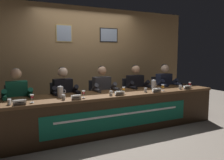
% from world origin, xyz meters
% --- Properties ---
extents(ground_plane, '(12.00, 12.00, 0.00)m').
position_xyz_m(ground_plane, '(0.00, 0.00, 0.00)').
color(ground_plane, '#70665B').
extents(wall_back_panelled, '(5.69, 0.14, 2.60)m').
position_xyz_m(wall_back_panelled, '(0.00, 1.38, 1.30)').
color(wall_back_panelled, '#937047').
rests_on(wall_back_panelled, ground_plane).
extents(conference_table, '(4.49, 0.85, 0.73)m').
position_xyz_m(conference_table, '(0.00, -0.12, 0.52)').
color(conference_table, brown).
rests_on(conference_table, ground_plane).
extents(chair_far_left, '(0.44, 0.45, 0.91)m').
position_xyz_m(chair_far_left, '(-1.68, 0.61, 0.44)').
color(chair_far_left, black).
rests_on(chair_far_left, ground_plane).
extents(panelist_far_left, '(0.51, 0.48, 1.24)m').
position_xyz_m(panelist_far_left, '(-1.68, 0.41, 0.72)').
color(panelist_far_left, black).
rests_on(panelist_far_left, ground_plane).
extents(nameplate_far_left, '(0.19, 0.06, 0.08)m').
position_xyz_m(nameplate_far_left, '(-1.70, -0.32, 0.77)').
color(nameplate_far_left, white).
rests_on(nameplate_far_left, conference_table).
extents(juice_glass_far_left, '(0.06, 0.06, 0.12)m').
position_xyz_m(juice_glass_far_left, '(-1.51, -0.22, 0.82)').
color(juice_glass_far_left, white).
rests_on(juice_glass_far_left, conference_table).
extents(water_cup_far_left, '(0.06, 0.06, 0.08)m').
position_xyz_m(water_cup_far_left, '(-1.83, -0.23, 0.77)').
color(water_cup_far_left, silver).
rests_on(water_cup_far_left, conference_table).
extents(chair_left, '(0.44, 0.45, 0.91)m').
position_xyz_m(chair_left, '(-0.84, 0.61, 0.44)').
color(chair_left, black).
rests_on(chair_left, ground_plane).
extents(panelist_left, '(0.51, 0.48, 1.24)m').
position_xyz_m(panelist_left, '(-0.84, 0.41, 0.72)').
color(panelist_left, black).
rests_on(panelist_left, ground_plane).
extents(nameplate_left, '(0.16, 0.06, 0.08)m').
position_xyz_m(nameplate_left, '(-0.82, -0.32, 0.77)').
color(nameplate_left, white).
rests_on(nameplate_left, conference_table).
extents(juice_glass_left, '(0.06, 0.06, 0.12)m').
position_xyz_m(juice_glass_left, '(-0.66, -0.22, 0.82)').
color(juice_glass_left, white).
rests_on(juice_glass_left, conference_table).
extents(water_cup_left, '(0.06, 0.06, 0.08)m').
position_xyz_m(water_cup_left, '(-1.02, -0.24, 0.77)').
color(water_cup_left, silver).
rests_on(water_cup_left, conference_table).
extents(chair_center, '(0.44, 0.45, 0.91)m').
position_xyz_m(chair_center, '(0.00, 0.61, 0.44)').
color(chair_center, black).
rests_on(chair_center, ground_plane).
extents(panelist_center, '(0.51, 0.48, 1.24)m').
position_xyz_m(panelist_center, '(0.00, 0.41, 0.72)').
color(panelist_center, black).
rests_on(panelist_center, ground_plane).
extents(nameplate_center, '(0.18, 0.06, 0.08)m').
position_xyz_m(nameplate_center, '(-0.00, -0.31, 0.77)').
color(nameplate_center, white).
rests_on(nameplate_center, conference_table).
extents(juice_glass_center, '(0.06, 0.06, 0.12)m').
position_xyz_m(juice_glass_center, '(0.17, -0.17, 0.82)').
color(juice_glass_center, white).
rests_on(juice_glass_center, conference_table).
extents(water_cup_center, '(0.06, 0.06, 0.08)m').
position_xyz_m(water_cup_center, '(-0.15, -0.25, 0.77)').
color(water_cup_center, silver).
rests_on(water_cup_center, conference_table).
extents(chair_right, '(0.44, 0.45, 0.91)m').
position_xyz_m(chair_right, '(0.84, 0.61, 0.44)').
color(chair_right, black).
rests_on(chair_right, ground_plane).
extents(panelist_right, '(0.51, 0.48, 1.24)m').
position_xyz_m(panelist_right, '(0.84, 0.41, 0.72)').
color(panelist_right, black).
rests_on(panelist_right, ground_plane).
extents(nameplate_right, '(0.19, 0.06, 0.08)m').
position_xyz_m(nameplate_right, '(0.81, -0.34, 0.77)').
color(nameplate_right, white).
rests_on(nameplate_right, conference_table).
extents(juice_glass_right, '(0.06, 0.06, 0.12)m').
position_xyz_m(juice_glass_right, '(1.05, -0.24, 0.82)').
color(juice_glass_right, white).
rests_on(juice_glass_right, conference_table).
extents(water_cup_right, '(0.06, 0.06, 0.08)m').
position_xyz_m(water_cup_right, '(0.62, -0.23, 0.77)').
color(water_cup_right, silver).
rests_on(water_cup_right, conference_table).
extents(chair_far_right, '(0.44, 0.45, 0.91)m').
position_xyz_m(chair_far_right, '(1.68, 0.61, 0.44)').
color(chair_far_right, black).
rests_on(chair_far_right, ground_plane).
extents(panelist_far_right, '(0.51, 0.48, 1.24)m').
position_xyz_m(panelist_far_right, '(1.68, 0.41, 0.72)').
color(panelist_far_right, black).
rests_on(panelist_far_right, ground_plane).
extents(nameplate_far_right, '(0.18, 0.06, 0.08)m').
position_xyz_m(nameplate_far_right, '(1.65, -0.31, 0.77)').
color(nameplate_far_right, white).
rests_on(nameplate_far_right, conference_table).
extents(juice_glass_far_right, '(0.06, 0.06, 0.12)m').
position_xyz_m(juice_glass_far_right, '(1.84, -0.20, 0.82)').
color(juice_glass_far_right, white).
rests_on(juice_glass_far_right, conference_table).
extents(water_cup_far_right, '(0.06, 0.06, 0.08)m').
position_xyz_m(water_cup_far_right, '(1.53, -0.23, 0.77)').
color(water_cup_far_right, silver).
rests_on(water_cup_far_right, conference_table).
extents(water_pitcher_left_side, '(0.15, 0.10, 0.21)m').
position_xyz_m(water_pitcher_left_side, '(-1.01, -0.01, 0.83)').
color(water_pitcher_left_side, silver).
rests_on(water_pitcher_left_side, conference_table).
extents(water_pitcher_right_side, '(0.15, 0.10, 0.21)m').
position_xyz_m(water_pitcher_right_side, '(1.01, 0.02, 0.83)').
color(water_pitcher_right_side, silver).
rests_on(water_pitcher_right_side, conference_table).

